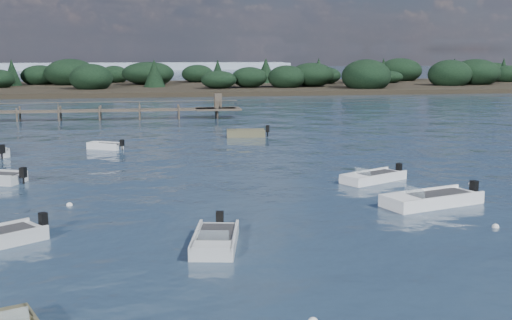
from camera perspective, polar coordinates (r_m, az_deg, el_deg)
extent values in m
plane|color=#19283A|center=(84.04, -6.97, 4.55)|extent=(400.00, 400.00, 0.00)
cube|color=#B3B8BA|center=(25.34, -3.63, -7.43)|extent=(2.34, 4.16, 0.65)
cube|color=#B3B8BA|center=(23.81, -3.96, -7.62)|extent=(1.63, 1.20, 0.13)
cube|color=#29292B|center=(25.55, -3.58, -6.57)|extent=(1.79, 2.87, 0.11)
cube|color=#B3B8BA|center=(25.17, -1.89, -6.63)|extent=(0.84, 3.88, 0.13)
cube|color=#B3B8BA|center=(25.31, -5.38, -6.58)|extent=(0.84, 3.88, 0.13)
cube|color=black|center=(27.28, -3.24, -5.10)|extent=(0.36, 0.31, 0.51)
cylinder|color=black|center=(27.39, -3.23, -6.00)|extent=(0.11, 0.11, 0.51)
cube|color=silver|center=(24.34, -3.82, -6.68)|extent=(1.19, 0.36, 0.39)
cube|color=#666344|center=(19.03, -21.73, -12.86)|extent=(1.74, 1.52, 0.13)
cube|color=silver|center=(18.31, -21.36, -12.98)|extent=(1.12, 0.59, 0.40)
cube|color=black|center=(48.25, -21.67, 0.92)|extent=(0.50, 0.49, 0.63)
cylinder|color=black|center=(48.33, -21.63, 0.28)|extent=(0.16, 0.16, 0.63)
cube|color=black|center=(38.87, -20.00, -1.05)|extent=(0.41, 0.45, 0.59)
cylinder|color=black|center=(38.97, -19.95, -1.78)|extent=(0.14, 0.14, 0.59)
cube|color=white|center=(32.96, 15.34, -3.68)|extent=(5.44, 3.36, 0.74)
cube|color=white|center=(31.62, 12.76, -3.32)|extent=(1.68, 2.01, 0.15)
cube|color=#29292B|center=(33.15, 15.89, -3.00)|extent=(3.77, 2.50, 0.13)
cube|color=white|center=(32.23, 16.44, -3.24)|extent=(4.90, 1.65, 0.15)
cube|color=white|center=(33.51, 14.36, -2.65)|extent=(4.90, 1.65, 0.15)
cube|color=black|center=(34.74, 18.80, -2.22)|extent=(0.39, 0.43, 0.58)
cylinder|color=black|center=(34.84, 18.76, -3.04)|extent=(0.13, 0.13, 0.58)
cube|color=silver|center=(32.08, 13.91, -2.71)|extent=(0.57, 1.36, 0.44)
cube|color=#666344|center=(56.47, -0.91, 2.20)|extent=(3.45, 1.64, 0.78)
cube|color=#666344|center=(56.36, -2.20, 2.64)|extent=(0.91, 1.27, 0.16)
cube|color=#29292B|center=(56.44, -0.64, 2.57)|extent=(2.36, 1.27, 0.13)
cube|color=#666344|center=(55.81, -0.88, 2.58)|extent=(3.34, 0.44, 0.16)
cube|color=#666344|center=(57.01, -0.95, 2.73)|extent=(3.34, 0.44, 0.16)
cube|color=black|center=(56.53, 1.03, 2.81)|extent=(0.35, 0.41, 0.61)
cylinder|color=black|center=(56.60, 1.03, 2.27)|extent=(0.12, 0.12, 0.61)
cube|color=white|center=(38.04, 10.38, -1.73)|extent=(4.34, 3.29, 0.64)
cube|color=white|center=(36.85, 8.77, -1.46)|extent=(1.52, 1.69, 0.13)
cube|color=#29292B|center=(38.22, 10.73, -1.23)|extent=(3.04, 2.40, 0.11)
cube|color=white|center=(37.50, 11.21, -1.34)|extent=(3.66, 2.02, 0.13)
cube|color=white|center=(38.44, 9.61, -1.02)|extent=(3.66, 2.02, 0.13)
cube|color=black|center=(39.61, 12.59, -0.64)|extent=(0.37, 0.39, 0.50)
cylinder|color=black|center=(39.69, 12.57, -1.26)|extent=(0.12, 0.12, 0.50)
cube|color=silver|center=(37.27, 9.48, -1.01)|extent=(0.65, 1.05, 0.38)
cube|color=white|center=(50.84, -13.27, 1.06)|extent=(2.84, 2.22, 0.62)
cube|color=white|center=(51.34, -14.23, 1.51)|extent=(1.02, 1.15, 0.12)
cube|color=#29292B|center=(50.68, -13.08, 1.37)|extent=(1.99, 1.62, 0.11)
cube|color=white|center=(50.39, -13.58, 1.39)|extent=(2.37, 1.39, 0.12)
cube|color=white|center=(51.18, -13.00, 1.54)|extent=(2.37, 1.39, 0.12)
cube|color=black|center=(49.96, -11.83, 1.51)|extent=(0.36, 0.38, 0.49)
cylinder|color=black|center=(50.02, -11.81, 1.02)|extent=(0.12, 0.12, 0.49)
cube|color=#B3B8BA|center=(26.57, -21.82, -6.37)|extent=(3.30, 2.50, 0.14)
cube|color=black|center=(28.18, -18.40, -5.01)|extent=(0.43, 0.44, 0.55)
cylinder|color=black|center=(28.31, -18.34, -5.95)|extent=(0.14, 0.14, 0.55)
sphere|color=silver|center=(29.72, 20.52, -5.63)|extent=(0.32, 0.32, 0.32)
sphere|color=silver|center=(32.96, -16.26, -3.91)|extent=(0.32, 0.32, 0.32)
sphere|color=silver|center=(38.62, 18.57, -2.05)|extent=(0.32, 0.32, 0.32)
cube|color=#4F463A|center=(72.31, -3.40, 4.56)|extent=(5.00, 3.20, 0.18)
cube|color=#4F463A|center=(72.23, -3.41, 5.27)|extent=(0.80, 0.80, 1.60)
cylinder|color=#4F463A|center=(72.52, -20.48, 3.50)|extent=(0.20, 0.20, 2.20)
cylinder|color=#4F463A|center=(74.19, -20.23, 3.64)|extent=(0.20, 0.20, 2.20)
cylinder|color=#4F463A|center=(71.81, -17.13, 3.63)|extent=(0.20, 0.20, 2.20)
cylinder|color=#4F463A|center=(73.50, -16.96, 3.77)|extent=(0.20, 0.20, 2.20)
cylinder|color=#4F463A|center=(71.36, -13.73, 3.74)|extent=(0.20, 0.20, 2.20)
cylinder|color=#4F463A|center=(73.05, -13.63, 3.88)|extent=(0.20, 0.20, 2.20)
cylinder|color=#4F463A|center=(71.15, -10.30, 3.85)|extent=(0.20, 0.20, 2.20)
cylinder|color=#4F463A|center=(72.85, -10.28, 3.99)|extent=(0.20, 0.20, 2.20)
cylinder|color=#4F463A|center=(71.20, -6.86, 3.94)|extent=(0.20, 0.20, 2.20)
cylinder|color=#4F463A|center=(72.90, -6.92, 4.08)|extent=(0.20, 0.20, 2.20)
cylinder|color=#4F463A|center=(71.51, -3.43, 4.02)|extent=(0.20, 0.20, 2.20)
cylinder|color=#4F463A|center=(73.20, -3.57, 4.15)|extent=(0.20, 0.20, 2.20)
cube|color=black|center=(127.07, 3.66, 6.37)|extent=(190.00, 40.00, 1.60)
ellipsoid|color=black|center=(126.94, 3.67, 7.63)|extent=(180.50, 36.00, 4.40)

